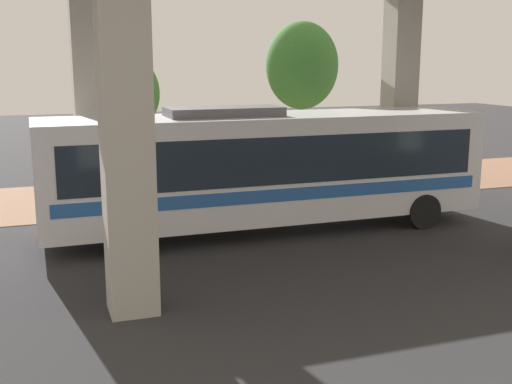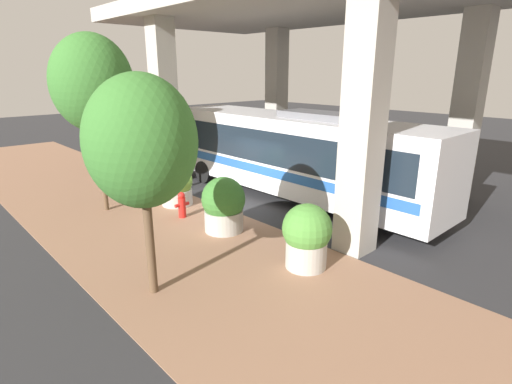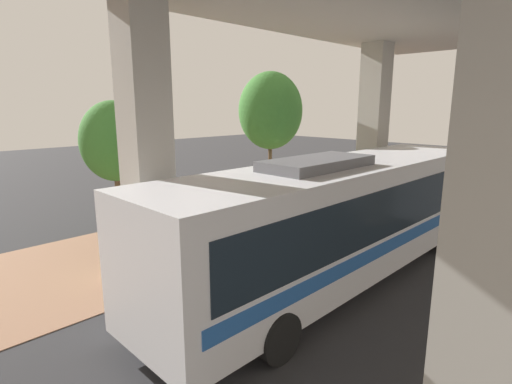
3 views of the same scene
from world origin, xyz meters
name	(u,v)px [view 3 (image 3 of 3)]	position (x,y,z in m)	size (l,w,h in m)	color
ground_plane	(278,248)	(0.00, 0.00, 0.00)	(80.00, 80.00, 0.00)	#2D2D30
sidewalk_strip	(221,229)	(-3.00, 0.00, 0.01)	(6.00, 40.00, 0.02)	#936B51
overpass	(409,21)	(4.00, 0.00, 6.64)	(9.40, 18.00, 7.64)	#ADA89E
bus	(343,213)	(2.82, -0.55, 1.90)	(2.79, 12.23, 3.49)	silver
fire_hydrant	(254,222)	(-1.68, 0.54, 0.47)	(0.54, 0.26, 0.93)	red
planter_front	(125,249)	(-1.34, -4.77, 0.88)	(1.28, 1.28, 1.72)	#ADA89E
planter_middle	(220,224)	(-1.36, -1.39, 0.87)	(1.38, 1.38, 1.76)	#ADA89E
planter_back	(289,211)	(-1.06, 1.83, 0.75)	(1.22, 1.22, 1.56)	#ADA89E
street_tree_near	(270,111)	(-3.28, 3.11, 4.49)	(2.71, 2.71, 6.13)	brown
street_tree_far	(114,142)	(-4.85, -3.17, 3.49)	(2.33, 2.33, 4.91)	brown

